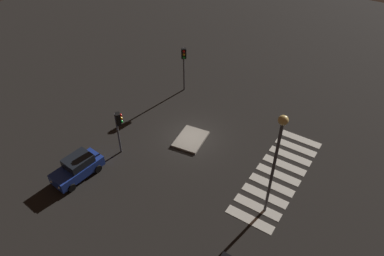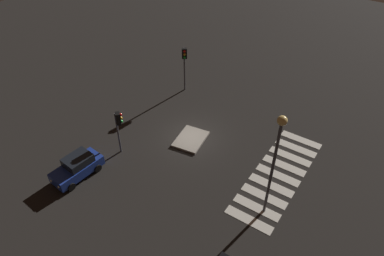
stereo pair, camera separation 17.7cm
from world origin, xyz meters
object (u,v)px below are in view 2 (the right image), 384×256
(street_lamp, at_px, (276,151))
(car_blue, at_px, (77,167))
(traffic_light_west, at_px, (119,123))
(traffic_island, at_px, (191,139))
(traffic_light_north, at_px, (184,59))

(street_lamp, bearing_deg, car_blue, 109.70)
(traffic_light_west, xyz_separation_m, street_lamp, (0.82, -11.41, 2.49))
(traffic_island, xyz_separation_m, street_lamp, (-3.11, -7.79, 5.15))
(car_blue, relative_size, traffic_light_north, 0.87)
(traffic_light_west, height_order, traffic_light_north, traffic_light_north)
(car_blue, relative_size, traffic_light_west, 1.05)
(car_blue, bearing_deg, traffic_light_west, 171.36)
(car_blue, height_order, street_lamp, street_lamp)
(traffic_light_west, relative_size, traffic_light_north, 0.83)
(traffic_island, bearing_deg, street_lamp, -111.74)
(traffic_island, distance_m, car_blue, 8.81)
(traffic_light_west, bearing_deg, traffic_light_north, 44.88)
(traffic_island, height_order, traffic_light_north, traffic_light_north)
(traffic_light_north, xyz_separation_m, street_lamp, (-8.74, -12.23, 1.92))
(traffic_light_north, bearing_deg, traffic_light_west, -34.40)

